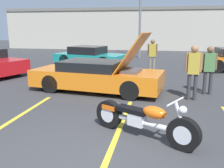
# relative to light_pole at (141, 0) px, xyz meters

# --- Properties ---
(ground_plane) EXTENTS (80.00, 80.00, 0.00)m
(ground_plane) POSITION_rel_light_pole_xyz_m (0.32, -16.25, -4.42)
(ground_plane) COLOR #38383A
(parking_stripe_middle) EXTENTS (0.12, 5.81, 0.01)m
(parking_stripe_middle) POSITION_rel_light_pole_xyz_m (0.66, -15.22, -4.42)
(parking_stripe_middle) COLOR yellow
(parking_stripe_middle) RESTS_ON ground
(far_building) EXTENTS (32.00, 4.20, 4.40)m
(far_building) POSITION_rel_light_pole_xyz_m (0.32, 8.51, -2.08)
(far_building) COLOR #B2AD9E
(far_building) RESTS_ON ground
(light_pole) EXTENTS (1.21, 0.28, 8.07)m
(light_pole) POSITION_rel_light_pole_xyz_m (0.00, 0.00, 0.00)
(light_pole) COLOR slate
(light_pole) RESTS_ON ground
(motorcycle) EXTENTS (2.30, 1.31, 0.97)m
(motorcycle) POSITION_rel_light_pole_xyz_m (1.21, -14.92, -4.02)
(motorcycle) COLOR black
(motorcycle) RESTS_ON ground
(show_car_hood_open) EXTENTS (5.00, 2.43, 2.18)m
(show_car_hood_open) POSITION_rel_light_pole_xyz_m (-0.73, -11.14, -3.84)
(show_car_hood_open) COLOR orange
(show_car_hood_open) RESTS_ON ground
(parked_car_mid_row) EXTENTS (4.73, 2.89, 1.18)m
(parked_car_mid_row) POSITION_rel_light_pole_xyz_m (-2.85, -4.65, -3.85)
(parked_car_mid_row) COLOR teal
(parked_car_mid_row) RESTS_ON ground
(spectator_by_show_car) EXTENTS (0.52, 0.23, 1.79)m
(spectator_by_show_car) POSITION_rel_light_pole_xyz_m (2.60, -11.71, -3.35)
(spectator_by_show_car) COLOR #333338
(spectator_by_show_car) RESTS_ON ground
(spectator_midground) EXTENTS (0.52, 0.23, 1.73)m
(spectator_midground) POSITION_rel_light_pole_xyz_m (1.14, -6.68, -3.39)
(spectator_midground) COLOR gray
(spectator_midground) RESTS_ON ground
(spectator_far_lot) EXTENTS (0.52, 0.22, 1.70)m
(spectator_far_lot) POSITION_rel_light_pole_xyz_m (3.23, -10.87, -3.41)
(spectator_far_lot) COLOR #333338
(spectator_far_lot) RESTS_ON ground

